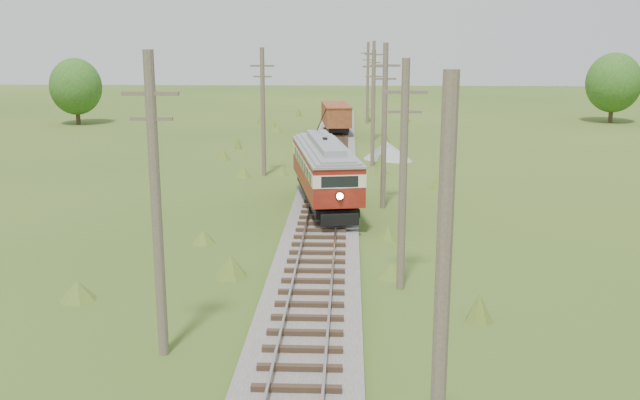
{
  "coord_description": "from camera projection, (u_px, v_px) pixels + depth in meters",
  "views": [
    {
      "loc": [
        1.34,
        -7.65,
        9.37
      ],
      "look_at": [
        0.0,
        24.09,
        2.01
      ],
      "focal_mm": 40.0,
      "sensor_mm": 36.0,
      "label": 1
    }
  ],
  "objects": [
    {
      "name": "railbed_main",
      "position": [
        327.0,
        192.0,
        42.67
      ],
      "size": [
        3.6,
        96.0,
        0.57
      ],
      "color": "#605B54",
      "rests_on": "ground"
    },
    {
      "name": "streetcar",
      "position": [
        325.0,
        167.0,
        38.65
      ],
      "size": [
        4.32,
        11.18,
        5.05
      ],
      "rotation": [
        0.0,
        0.0,
        0.16
      ],
      "color": "black",
      "rests_on": "ground"
    },
    {
      "name": "gondola",
      "position": [
        336.0,
        116.0,
        68.01
      ],
      "size": [
        3.15,
        7.51,
        2.42
      ],
      "rotation": [
        0.0,
        0.0,
        0.11
      ],
      "color": "black",
      "rests_on": "ground"
    },
    {
      "name": "gravel_pile",
      "position": [
        389.0,
        151.0,
        55.18
      ],
      "size": [
        3.71,
        3.94,
        1.35
      ],
      "color": "gray",
      "rests_on": "ground"
    },
    {
      "name": "utility_pole_r_1",
      "position": [
        442.0,
        307.0,
        13.37
      ],
      "size": [
        0.3,
        0.3,
        8.8
      ],
      "color": "brown",
      "rests_on": "ground"
    },
    {
      "name": "utility_pole_r_2",
      "position": [
        403.0,
        174.0,
        26.01
      ],
      "size": [
        1.6,
        0.3,
        8.6
      ],
      "color": "brown",
      "rests_on": "ground"
    },
    {
      "name": "utility_pole_r_3",
      "position": [
        384.0,
        125.0,
        38.62
      ],
      "size": [
        1.6,
        0.3,
        9.0
      ],
      "color": "brown",
      "rests_on": "ground"
    },
    {
      "name": "utility_pole_r_4",
      "position": [
        373.0,
        107.0,
        51.35
      ],
      "size": [
        1.6,
        0.3,
        8.4
      ],
      "color": "brown",
      "rests_on": "ground"
    },
    {
      "name": "utility_pole_r_5",
      "position": [
        373.0,
        90.0,
        63.93
      ],
      "size": [
        1.6,
        0.3,
        8.9
      ],
      "color": "brown",
      "rests_on": "ground"
    },
    {
      "name": "utility_pole_r_6",
      "position": [
        368.0,
        82.0,
        76.61
      ],
      "size": [
        1.6,
        0.3,
        8.7
      ],
      "color": "brown",
      "rests_on": "ground"
    },
    {
      "name": "utility_pole_l_a",
      "position": [
        156.0,
        205.0,
        20.43
      ],
      "size": [
        1.6,
        0.3,
        9.0
      ],
      "color": "brown",
      "rests_on": "ground"
    },
    {
      "name": "utility_pole_l_b",
      "position": [
        263.0,
        111.0,
        47.74
      ],
      "size": [
        1.6,
        0.3,
        8.6
      ],
      "color": "brown",
      "rests_on": "ground"
    },
    {
      "name": "tree_mid_a",
      "position": [
        76.0,
        87.0,
        76.05
      ],
      "size": [
        5.46,
        5.46,
        7.03
      ],
      "color": "#38281C",
      "rests_on": "ground"
    },
    {
      "name": "tree_mid_b",
      "position": [
        614.0,
        83.0,
        77.49
      ],
      "size": [
        5.88,
        5.88,
        7.57
      ],
      "color": "#38281C",
      "rests_on": "ground"
    }
  ]
}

